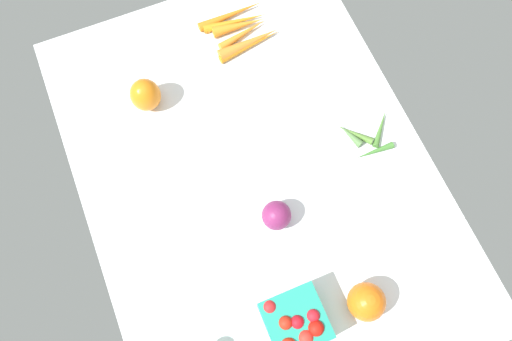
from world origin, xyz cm
name	(u,v)px	position (x,y,z in cm)	size (l,w,h in cm)	color
tablecloth	(256,175)	(0.00, 0.00, 1.00)	(104.00, 76.00, 2.00)	white
bell_pepper_orange	(145,95)	(-25.79, -16.59, 6.24)	(6.96, 6.96, 8.47)	orange
berry_basket	(295,322)	(32.58, -5.14, 5.96)	(11.38, 11.38, 8.17)	teal
carrot_bunch	(242,31)	(-35.34, 10.81, 3.24)	(13.84, 18.33, 2.95)	orange
heirloom_tomato_orange	(366,302)	(34.36, 9.39, 5.85)	(7.70, 7.70, 7.70)	orange
okra_pile	(365,138)	(1.73, 26.15, 2.84)	(9.82, 13.48, 1.92)	#4A7E33
red_onion_near_basket	(274,216)	(11.31, -0.46, 5.15)	(6.29, 6.29, 6.29)	#83275D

